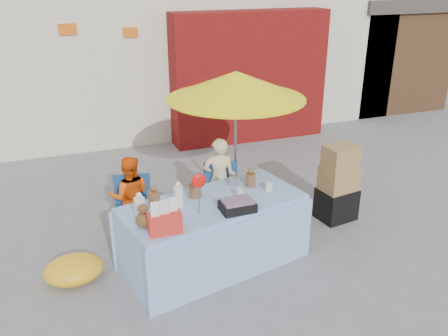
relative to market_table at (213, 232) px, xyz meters
name	(u,v)px	position (x,y,z in m)	size (l,w,h in m)	color
ground	(216,264)	(0.02, -0.05, -0.43)	(80.00, 80.00, 0.00)	slate
market_table	(213,232)	(0.00, 0.00, 0.00)	(2.36, 1.48, 1.32)	#92BAEA
chair_left	(134,222)	(-0.80, 0.90, -0.18)	(0.56, 0.56, 0.85)	navy
chair_right	(223,207)	(0.45, 0.90, -0.18)	(0.56, 0.56, 0.85)	navy
vendor_orange	(130,197)	(-0.80, 1.03, 0.13)	(0.55, 0.43, 1.13)	#F5550C
vendor_beige	(219,180)	(0.45, 1.03, 0.18)	(0.45, 0.29, 1.23)	beige
umbrella	(236,86)	(0.75, 1.18, 1.46)	(1.90, 1.90, 2.09)	gray
box_stack	(338,186)	(2.03, 0.46, 0.08)	(0.56, 0.48, 1.12)	black
tarp_bundle	(74,270)	(-1.63, 0.21, -0.28)	(0.68, 0.54, 0.31)	#F0AC19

